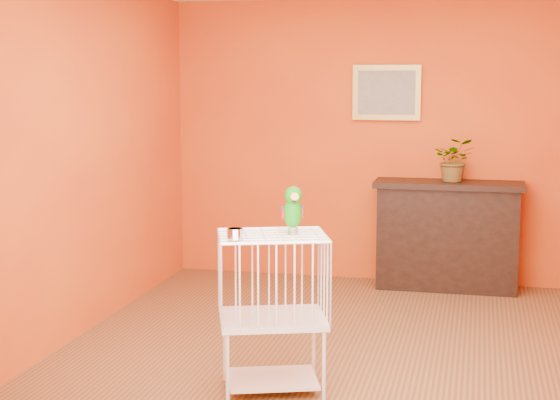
# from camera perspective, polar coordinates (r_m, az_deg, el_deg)

# --- Properties ---
(ground) EXTENTS (4.50, 4.50, 0.00)m
(ground) POSITION_cam_1_polar(r_m,az_deg,el_deg) (6.04, 4.50, -10.15)
(ground) COLOR brown
(ground) RESTS_ON ground
(room_shell) EXTENTS (4.50, 4.50, 4.50)m
(room_shell) POSITION_cam_1_polar(r_m,az_deg,el_deg) (5.74, 4.68, 5.03)
(room_shell) COLOR #D85714
(room_shell) RESTS_ON ground
(console_cabinet) EXTENTS (1.31, 0.47, 0.97)m
(console_cabinet) POSITION_cam_1_polar(r_m,az_deg,el_deg) (7.82, 11.06, -2.32)
(console_cabinet) COLOR black
(console_cabinet) RESTS_ON ground
(potted_plant) EXTENTS (0.36, 0.40, 0.30)m
(potted_plant) POSITION_cam_1_polar(r_m,az_deg,el_deg) (7.79, 11.53, 2.35)
(potted_plant) COLOR #26722D
(potted_plant) RESTS_ON console_cabinet
(framed_picture) EXTENTS (0.62, 0.04, 0.50)m
(framed_picture) POSITION_cam_1_polar(r_m,az_deg,el_deg) (7.93, 7.10, 7.10)
(framed_picture) COLOR #A98D3C
(framed_picture) RESTS_ON room_shell
(birdcage) EXTENTS (0.75, 0.66, 0.97)m
(birdcage) POSITION_cam_1_polar(r_m,az_deg,el_deg) (5.20, -0.50, -7.38)
(birdcage) COLOR white
(birdcage) RESTS_ON ground
(feed_cup) EXTENTS (0.09, 0.09, 0.06)m
(feed_cup) POSITION_cam_1_polar(r_m,az_deg,el_deg) (4.92, -3.00, -2.27)
(feed_cup) COLOR silver
(feed_cup) RESTS_ON birdcage
(parrot) EXTENTS (0.16, 0.26, 0.29)m
(parrot) POSITION_cam_1_polar(r_m,az_deg,el_deg) (5.09, 0.86, -0.62)
(parrot) COLOR #59544C
(parrot) RESTS_ON birdcage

